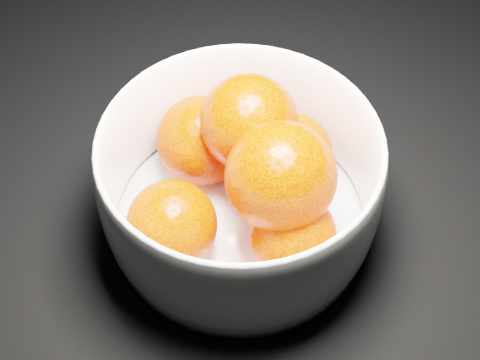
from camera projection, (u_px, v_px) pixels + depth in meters
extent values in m
cube|color=black|center=(66.00, 82.00, 0.71)|extent=(3.00, 3.00, 0.00)
cylinder|color=white|center=(240.00, 220.00, 0.59)|extent=(0.22, 0.22, 0.01)
sphere|color=#F03006|center=(292.00, 153.00, 0.59)|extent=(0.07, 0.07, 0.07)
sphere|color=#F03006|center=(202.00, 141.00, 0.59)|extent=(0.08, 0.08, 0.08)
sphere|color=#F03006|center=(172.00, 225.00, 0.54)|extent=(0.07, 0.07, 0.07)
sphere|color=#F03006|center=(293.00, 235.00, 0.53)|extent=(0.07, 0.07, 0.07)
sphere|color=#F03006|center=(249.00, 122.00, 0.55)|extent=(0.08, 0.08, 0.08)
sphere|color=#F03006|center=(281.00, 177.00, 0.51)|extent=(0.09, 0.09, 0.09)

